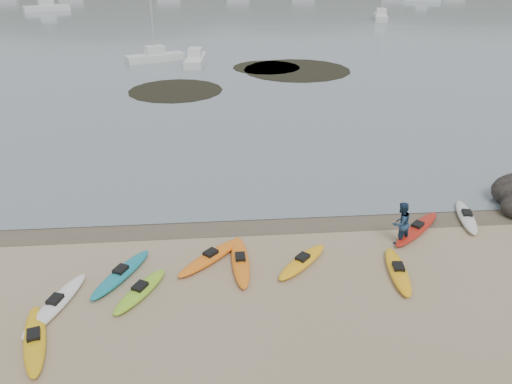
{
  "coord_description": "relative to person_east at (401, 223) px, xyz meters",
  "views": [
    {
      "loc": [
        -1.76,
        -20.55,
        11.56
      ],
      "look_at": [
        0.0,
        0.0,
        1.5
      ],
      "focal_mm": 35.0,
      "sensor_mm": 36.0,
      "label": 1
    }
  ],
  "objects": [
    {
      "name": "wet_sand",
      "position": [
        -6.04,
        2.18,
        -0.96
      ],
      "size": [
        60.0,
        60.0,
        0.0
      ],
      "primitive_type": "plane",
      "color": "brown",
      "rests_on": "ground"
    },
    {
      "name": "far_hills",
      "position": [
        33.34,
        196.45,
        -16.9
      ],
      "size": [
        550.0,
        135.0,
        80.0
      ],
      "color": "#384235",
      "rests_on": "ground"
    },
    {
      "name": "kayaks",
      "position": [
        -7.44,
        -1.79,
        -0.8
      ],
      "size": [
        22.42,
        10.29,
        0.34
      ],
      "color": "#8FCF29",
      "rests_on": "ground"
    },
    {
      "name": "person_east",
      "position": [
        0.0,
        0.0,
        0.0
      ],
      "size": [
        1.17,
        1.09,
        1.93
      ],
      "primitive_type": "imported",
      "rotation": [
        0.0,
        0.0,
        3.63
      ],
      "color": "navy",
      "rests_on": "ground"
    },
    {
      "name": "moored_boats",
      "position": [
        1.08,
        81.93,
        -0.4
      ],
      "size": [
        94.87,
        76.32,
        1.26
      ],
      "color": "silver",
      "rests_on": "ground"
    },
    {
      "name": "kelp_mats",
      "position": [
        -3.11,
        32.68,
        -0.94
      ],
      "size": [
        22.21,
        17.43,
        0.04
      ],
      "color": "black",
      "rests_on": "water"
    },
    {
      "name": "ground",
      "position": [
        -6.04,
        2.48,
        -0.97
      ],
      "size": [
        600.0,
        600.0,
        0.0
      ],
      "primitive_type": "plane",
      "color": "tan",
      "rests_on": "ground"
    }
  ]
}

